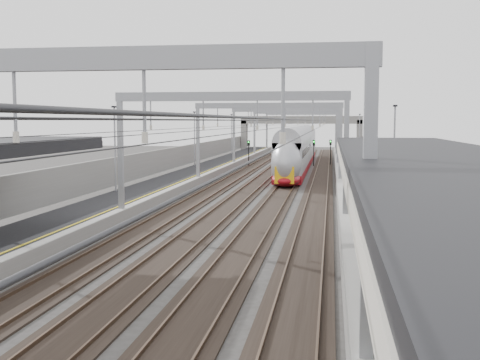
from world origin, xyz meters
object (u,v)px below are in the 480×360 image
(train, at_px, (299,152))
(signal_green, at_px, (249,148))
(overbridge, at_px, (301,125))
(bench, at_px, (401,286))

(train, bearing_deg, signal_green, 156.08)
(overbridge, bearing_deg, train, -87.58)
(overbridge, height_order, train, overbridge)
(overbridge, relative_size, bench, 13.39)
(train, distance_m, signal_green, 7.34)
(overbridge, distance_m, train, 35.73)
(train, bearing_deg, bench, -84.18)
(bench, xyz_separation_m, signal_green, (-12.65, 61.40, 0.92))
(signal_green, bearing_deg, train, -23.92)
(overbridge, relative_size, train, 0.45)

